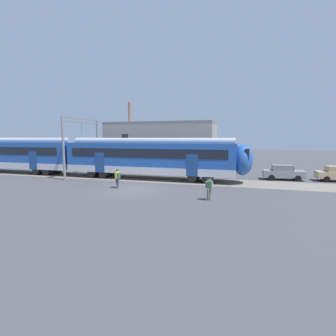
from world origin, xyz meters
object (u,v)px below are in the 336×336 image
Objects in this scene: commuter_train at (79,156)px; parked_car_grey at (283,172)px; pedestrian_yellow at (117,177)px; pedestrian_grey at (209,186)px.

parked_car_grey is at bearing 8.91° from commuter_train.
pedestrian_yellow is at bearing -35.65° from commuter_train.
commuter_train is 22.37m from parked_car_grey.
pedestrian_yellow is at bearing -147.76° from parked_car_grey.
commuter_train is at bearing -171.09° from parked_car_grey.
pedestrian_yellow is 8.47m from pedestrian_grey.
pedestrian_grey is 12.68m from parked_car_grey.
pedestrian_yellow is 0.41× the size of parked_car_grey.
commuter_train is 9.63m from pedestrian_yellow.
commuter_train reaches higher than parked_car_grey.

